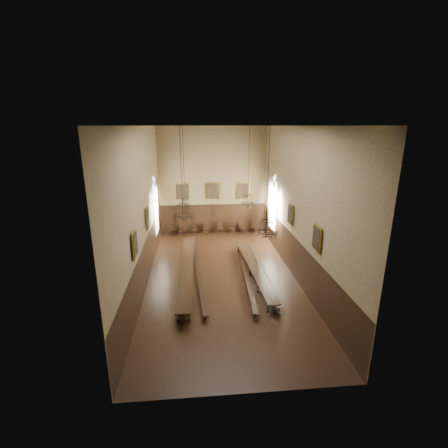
{
  "coord_description": "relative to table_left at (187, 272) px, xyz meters",
  "views": [
    {
      "loc": [
        -1.55,
        -18.02,
        9.0
      ],
      "look_at": [
        0.27,
        1.5,
        3.03
      ],
      "focal_mm": 26.0,
      "sensor_mm": 36.0,
      "label": 1
    }
  ],
  "objects": [
    {
      "name": "wall_right",
      "position": [
        6.62,
        -0.23,
        4.09
      ],
      "size": [
        0.02,
        18.0,
        9.0
      ],
      "primitive_type": "cube",
      "color": "#827050",
      "rests_on": "ground"
    },
    {
      "name": "window_right",
      "position": [
        6.54,
        5.27,
        2.99
      ],
      "size": [
        0.2,
        2.2,
        4.6
      ],
      "primitive_type": null,
      "color": "white",
      "rests_on": "wall_right"
    },
    {
      "name": "wall_left",
      "position": [
        -2.4,
        -0.23,
        4.09
      ],
      "size": [
        0.02,
        18.0,
        9.0
      ],
      "primitive_type": "cube",
      "color": "#827050",
      "rests_on": "ground"
    },
    {
      "name": "chair_1",
      "position": [
        -0.43,
        8.36,
        -0.15
      ],
      "size": [
        0.38,
        0.38,
        0.86
      ],
      "rotation": [
        0.0,
        0.0,
        -0.0
      ],
      "color": "black",
      "rests_on": "floor"
    },
    {
      "name": "portrait_right_0",
      "position": [
        6.49,
        0.77,
        3.29
      ],
      "size": [
        0.12,
        1.0,
        1.3
      ],
      "color": "#AC8D29",
      "rests_on": "wall_right"
    },
    {
      "name": "chandelier_back_right",
      "position": [
        4.08,
        2.43,
        3.95
      ],
      "size": [
        0.91,
        0.91,
        5.11
      ],
      "color": "black",
      "rests_on": "ceiling"
    },
    {
      "name": "portrait_right_1",
      "position": [
        6.49,
        -3.73,
        3.29
      ],
      "size": [
        0.12,
        1.0,
        1.3
      ],
      "color": "#AC8D29",
      "rests_on": "wall_right"
    },
    {
      "name": "portrait_back_1",
      "position": [
        2.11,
        8.65,
        3.29
      ],
      "size": [
        1.1,
        0.12,
        1.4
      ],
      "color": "#AC8D29",
      "rests_on": "wall_back"
    },
    {
      "name": "table_right",
      "position": [
        4.09,
        -0.17,
        -0.06
      ],
      "size": [
        1.05,
        9.11,
        0.71
      ],
      "rotation": [
        0.0,
        0.0,
        0.05
      ],
      "color": "black",
      "rests_on": "floor"
    },
    {
      "name": "bench_left_outer",
      "position": [
        -0.34,
        -0.42,
        -0.14
      ],
      "size": [
        0.28,
        9.37,
        0.42
      ],
      "rotation": [
        0.0,
        0.0,
        0.0
      ],
      "color": "black",
      "rests_on": "floor"
    },
    {
      "name": "chandelier_front_left",
      "position": [
        -0.02,
        -2.95,
        4.72
      ],
      "size": [
        0.8,
        0.8,
        4.31
      ],
      "color": "black",
      "rests_on": "ceiling"
    },
    {
      "name": "chair_6",
      "position": [
        4.58,
        8.29,
        -0.11
      ],
      "size": [
        0.47,
        0.47,
        0.98
      ],
      "rotation": [
        0.0,
        0.0,
        0.09
      ],
      "color": "black",
      "rests_on": "floor"
    },
    {
      "name": "bench_left_inner",
      "position": [
        0.68,
        -0.24,
        -0.14
      ],
      "size": [
        0.82,
        9.39,
        0.42
      ],
      "rotation": [
        0.0,
        0.0,
        0.06
      ],
      "color": "black",
      "rests_on": "floor"
    },
    {
      "name": "portrait_left_0",
      "position": [
        -2.27,
        0.77,
        3.29
      ],
      "size": [
        0.12,
        1.0,
        1.3
      ],
      "color": "#AC8D29",
      "rests_on": "wall_left"
    },
    {
      "name": "floor",
      "position": [
        2.11,
        -0.23,
        -0.42
      ],
      "size": [
        9.0,
        18.0,
        0.02
      ],
      "primitive_type": "cube",
      "color": "black",
      "rests_on": "ground"
    },
    {
      "name": "chair_4",
      "position": [
        2.72,
        8.35,
        -0.11
      ],
      "size": [
        0.54,
        0.54,
        1.01
      ],
      "rotation": [
        0.0,
        0.0,
        0.25
      ],
      "color": "black",
      "rests_on": "floor"
    },
    {
      "name": "table_left",
      "position": [
        0.0,
        0.0,
        0.0
      ],
      "size": [
        0.97,
        10.57,
        0.82
      ],
      "rotation": [
        0.0,
        0.0,
        -0.02
      ],
      "color": "black",
      "rests_on": "floor"
    },
    {
      "name": "wall_back",
      "position": [
        2.11,
        8.78,
        4.09
      ],
      "size": [
        9.0,
        0.02,
        9.0
      ],
      "primitive_type": "cube",
      "color": "#827050",
      "rests_on": "ground"
    },
    {
      "name": "wall_front",
      "position": [
        2.11,
        -9.24,
        4.09
      ],
      "size": [
        9.0,
        0.02,
        9.0
      ],
      "primitive_type": "cube",
      "color": "#827050",
      "rests_on": "ground"
    },
    {
      "name": "chair_2",
      "position": [
        0.51,
        8.27,
        -0.14
      ],
      "size": [
        0.49,
        0.49,
        0.91
      ],
      "rotation": [
        0.0,
        0.0,
        -0.24
      ],
      "color": "black",
      "rests_on": "floor"
    },
    {
      "name": "chair_0",
      "position": [
        -1.31,
        8.28,
        -0.1
      ],
      "size": [
        0.57,
        0.57,
        1.04
      ],
      "rotation": [
        0.0,
        0.0,
        -0.28
      ],
      "color": "black",
      "rests_on": "floor"
    },
    {
      "name": "wainscot_panelling",
      "position": [
        2.11,
        -0.23,
        0.84
      ],
      "size": [
        9.0,
        18.0,
        2.5
      ],
      "primitive_type": null,
      "color": "black",
      "rests_on": "floor"
    },
    {
      "name": "bench_right_outer",
      "position": [
        4.68,
        -0.0,
        -0.15
      ],
      "size": [
        0.29,
        9.02,
        0.41
      ],
      "rotation": [
        0.0,
        0.0,
        -0.0
      ],
      "color": "black",
      "rests_on": "floor"
    },
    {
      "name": "portrait_left_1",
      "position": [
        -2.27,
        -3.73,
        3.29
      ],
      "size": [
        0.12,
        1.0,
        1.3
      ],
      "color": "#AC8D29",
      "rests_on": "wall_left"
    },
    {
      "name": "chair_5",
      "position": [
        3.62,
        8.3,
        -0.12
      ],
      "size": [
        0.47,
        0.47,
        0.95
      ],
      "rotation": [
        0.0,
        0.0,
        -0.12
      ],
      "color": "black",
      "rests_on": "floor"
    },
    {
      "name": "portrait_back_2",
      "position": [
        4.71,
        8.65,
        3.29
      ],
      "size": [
        1.1,
        0.12,
        1.4
      ],
      "color": "#AC8D29",
      "rests_on": "wall_back"
    },
    {
      "name": "chandelier_back_left",
      "position": [
        -0.07,
        2.77,
        3.82
      ],
      "size": [
        0.8,
        0.8,
        5.29
      ],
      "color": "black",
      "rests_on": "ceiling"
    },
    {
      "name": "ceiling",
      "position": [
        2.11,
        -0.23,
        8.6
      ],
      "size": [
        9.0,
        18.0,
        0.02
      ],
      "primitive_type": "cube",
      "color": "black",
      "rests_on": "ground"
    },
    {
      "name": "window_left",
      "position": [
        -2.32,
        5.27,
        2.99
      ],
      "size": [
        0.2,
        2.2,
        4.6
      ],
      "primitive_type": null,
      "color": "white",
      "rests_on": "wall_left"
    },
    {
      "name": "chair_7",
      "position": [
        5.58,
        8.35,
        -0.1
      ],
      "size": [
        0.58,
        0.58,
        1.04
      ],
      "rotation": [
        0.0,
        0.0,
        -0.31
      ],
      "color": "black",
      "rests_on": "floor"
    },
    {
      "name": "bench_right_inner",
      "position": [
        3.6,
        -0.05,
        -0.13
      ],
      "size": [
        0.88,
        10.0,
        0.45
      ],
      "rotation": [
        0.0,
        0.0,
        -0.06
      ],
      "color": "black",
      "rests_on": "floor"
    },
    {
      "name": "portrait_back_0",
      "position": [
        -0.49,
        8.65,
        3.29
      ],
      "size": [
        1.1,
        0.12,
        1.4
      ],
      "color": "#AC8D29",
      "rests_on": "wall_back"
    },
    {
      "name": "chandelier_front_right",
      "position": [
        4.07,
        -3.15,
        3.83
      ],
      "size": [
        0.89,
        0.89,
        5.25
      ],
      "color": "black",
      "rests_on": "ceiling"
    },
    {
      "name": "chair_3",
      "position": [
        1.51,
        8.38,
        -0.13
      ],
      "size": [
        0.47,
        0.47,
        0.94
      ],
      "rotation": [
        0.0,
        0.0,
        0.16
      ],
      "color": "black",
      "rests_on": "floor"
    }
  ]
}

